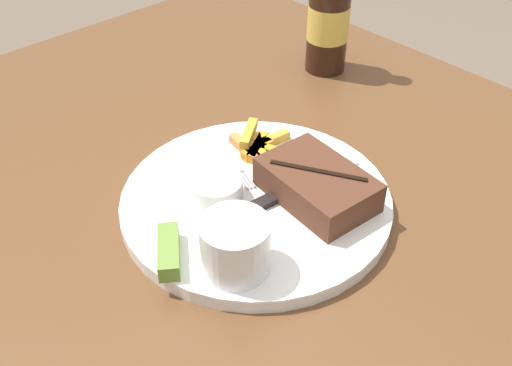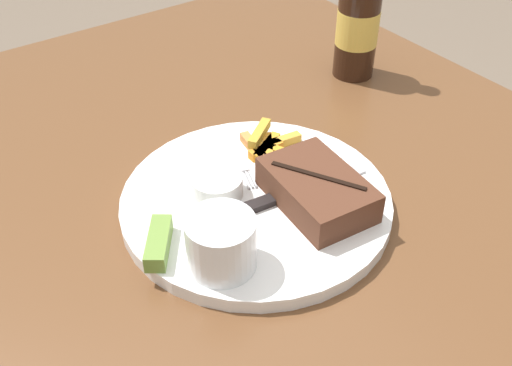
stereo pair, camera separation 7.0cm
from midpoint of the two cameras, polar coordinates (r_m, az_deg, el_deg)
The scene contains 10 objects.
dining_table at distance 0.78m, azimuth 2.58°, elevation -7.03°, with size 1.19×0.98×0.73m.
dinner_plate at distance 0.72m, azimuth 2.79°, elevation -1.90°, with size 0.32×0.32×0.02m.
steak_portion at distance 0.70m, azimuth 8.69°, elevation -0.73°, with size 0.14×0.10×0.04m.
fries_pile at distance 0.78m, azimuth 3.97°, elevation 3.06°, with size 0.11×0.08×0.02m.
coleslaw_cup at distance 0.61m, azimuth -0.06°, elevation -5.67°, with size 0.07×0.07×0.06m.
dipping_sauce_cup at distance 0.71m, azimuth -0.92°, elevation -0.30°, with size 0.06×0.06×0.03m.
pickle_spear at distance 0.65m, azimuth -6.20°, elevation -5.83°, with size 0.07×0.06×0.02m.
fork_utensil at distance 0.78m, azimuth 0.74°, elevation 2.70°, with size 0.13×0.05×0.00m.
knife_utensil at distance 0.72m, azimuth 6.49°, elevation -0.96°, with size 0.04×0.17×0.01m.
beer_bottle at distance 0.98m, azimuth 11.77°, elevation 14.50°, with size 0.07×0.07×0.24m.
Camera 2 is at (0.44, -0.32, 1.21)m, focal length 42.00 mm.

